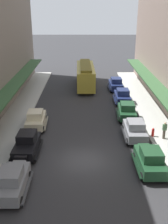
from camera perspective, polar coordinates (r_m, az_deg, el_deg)
The scene contains 12 objects.
ground_plane at distance 22.01m, azimuth 0.03°, elevation -10.12°, with size 200.00×200.00×0.00m, color #2D2D30.
parked_car_0 at distance 25.42m, azimuth 10.51°, elevation -3.54°, with size 2.14×4.26×1.84m.
parked_car_1 at distance 20.91m, azimuth 13.57°, elevation -9.62°, with size 2.20×4.28×1.84m.
parked_car_2 at distance 29.77m, azimuth 8.86°, elevation 0.36°, with size 2.30×4.32×1.84m.
parked_car_3 at distance 27.66m, azimuth -10.17°, elevation -1.40°, with size 2.28×4.31×1.84m.
parked_car_4 at distance 22.94m, azimuth -12.00°, elevation -6.52°, with size 2.19×4.28×1.84m.
parked_car_5 at distance 18.75m, azimuth -14.98°, elevation -13.73°, with size 2.15×4.26×1.84m.
parked_car_6 at distance 39.89m, azimuth 6.57°, elevation 5.92°, with size 2.22×4.29×1.84m.
parked_car_7 at distance 34.55m, azimuth 7.93°, elevation 3.40°, with size 2.14×4.26×1.84m.
streetcar at distance 40.96m, azimuth 0.19°, elevation 7.85°, with size 2.70×9.65×3.46m.
fire_hydrant at distance 26.10m, azimuth 14.13°, elevation -4.09°, with size 0.24×0.24×0.82m.
pedestrian_0 at distance 25.73m, azimuth 16.37°, elevation -3.65°, with size 0.36×0.24×1.64m.
Camera 1 is at (-0.05, -18.76, 11.52)m, focal length 43.66 mm.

